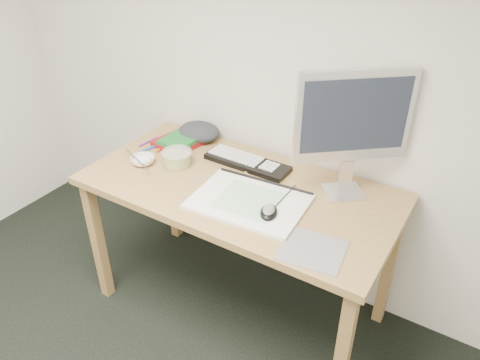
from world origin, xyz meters
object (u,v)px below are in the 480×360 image
object	(u,v)px
desk	(239,201)
rice_bowl	(143,160)
keyboard	(247,163)
monitor	(353,120)
sketchpad	(249,201)

from	to	relation	value
desk	rice_bowl	xyz separation A→B (m)	(-0.49, -0.08, 0.10)
desk	keyboard	world-z (taller)	keyboard
keyboard	monitor	size ratio (longest dim) A/B	0.76
sketchpad	rice_bowl	world-z (taller)	rice_bowl
desk	monitor	distance (m)	0.63
monitor	keyboard	bearing A→B (deg)	142.12
desk	sketchpad	bearing A→B (deg)	-39.41
desk	monitor	world-z (taller)	monitor
desk	sketchpad	world-z (taller)	sketchpad
desk	rice_bowl	distance (m)	0.51
keyboard	monitor	xyz separation A→B (m)	(0.48, 0.02, 0.33)
sketchpad	monitor	size ratio (longest dim) A/B	0.85
monitor	rice_bowl	bearing A→B (deg)	156.80
desk	monitor	xyz separation A→B (m)	(0.41, 0.19, 0.43)
sketchpad	keyboard	xyz separation A→B (m)	(-0.17, 0.27, 0.01)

